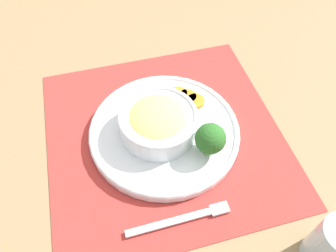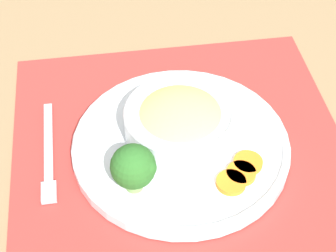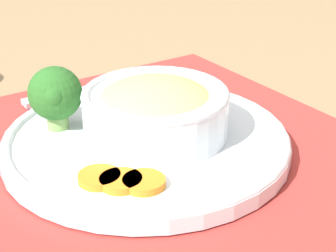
# 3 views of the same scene
# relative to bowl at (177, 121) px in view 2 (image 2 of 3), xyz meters

# --- Properties ---
(ground_plane) EXTENTS (4.00, 4.00, 0.00)m
(ground_plane) POSITION_rel_bowl_xyz_m (-0.00, 0.01, -0.05)
(ground_plane) COLOR #8C704C
(placemat) EXTENTS (0.49, 0.49, 0.00)m
(placemat) POSITION_rel_bowl_xyz_m (-0.00, 0.01, -0.05)
(placemat) COLOR #B2332D
(placemat) RESTS_ON ground_plane
(plate) EXTENTS (0.30, 0.30, 0.02)m
(plate) POSITION_rel_bowl_xyz_m (-0.00, 0.01, -0.03)
(plate) COLOR silver
(plate) RESTS_ON placemat
(bowl) EXTENTS (0.15, 0.15, 0.06)m
(bowl) POSITION_rel_bowl_xyz_m (0.00, 0.00, 0.00)
(bowl) COLOR silver
(bowl) RESTS_ON plate
(broccoli_floret) EXTENTS (0.06, 0.06, 0.07)m
(broccoli_floret) POSITION_rel_bowl_xyz_m (0.06, 0.08, 0.01)
(broccoli_floret) COLOR #759E51
(broccoli_floret) RESTS_ON plate
(carrot_slice_near) EXTENTS (0.04, 0.04, 0.01)m
(carrot_slice_near) POSITION_rel_bowl_xyz_m (-0.06, 0.09, -0.03)
(carrot_slice_near) COLOR orange
(carrot_slice_near) RESTS_ON plate
(carrot_slice_middle) EXTENTS (0.04, 0.04, 0.01)m
(carrot_slice_middle) POSITION_rel_bowl_xyz_m (-0.08, 0.08, -0.03)
(carrot_slice_middle) COLOR orange
(carrot_slice_middle) RESTS_ON plate
(carrot_slice_far) EXTENTS (0.04, 0.04, 0.01)m
(carrot_slice_far) POSITION_rel_bowl_xyz_m (-0.09, 0.06, -0.03)
(carrot_slice_far) COLOR orange
(carrot_slice_far) RESTS_ON plate
(fork) EXTENTS (0.02, 0.18, 0.01)m
(fork) POSITION_rel_bowl_xyz_m (0.18, 0.01, -0.04)
(fork) COLOR #B7B7BC
(fork) RESTS_ON placemat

